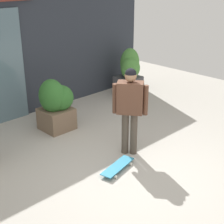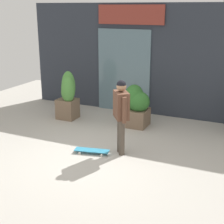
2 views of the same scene
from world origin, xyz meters
The scene contains 6 objects.
ground_plane centered at (0.00, 0.00, 0.00)m, with size 12.00×12.00×0.00m, color #B2ADA3.
building_facade centered at (-0.03, 3.52, 1.60)m, with size 7.64×0.31×3.20m.
skateboarder centered at (0.45, 0.40, 1.01)m, with size 0.48×0.53×1.64m.
skateboard centered at (-0.13, 0.13, 0.06)m, with size 0.80×0.38×0.08m.
planter_box_right centered at (-1.86, 1.97, 0.69)m, with size 0.57×0.55×1.38m.
planter_box_mid centered at (0.11, 2.21, 0.58)m, with size 0.71×0.63×1.13m.
Camera 2 is at (3.14, -5.91, 3.10)m, focal length 54.28 mm.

